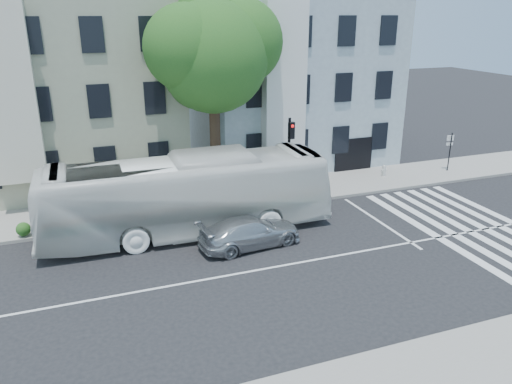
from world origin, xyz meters
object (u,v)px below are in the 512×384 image
traffic_signal (290,147)px  fire_hydrant (384,170)px  bus (187,195)px  sedan (250,232)px

traffic_signal → fire_hydrant: 7.25m
bus → sedan: 3.40m
bus → fire_hydrant: 13.63m
bus → fire_hydrant: bearing=-73.3°
bus → traffic_signal: bearing=-65.7°
bus → sedan: bearing=-135.8°
traffic_signal → fire_hydrant: bearing=-3.1°
traffic_signal → fire_hydrant: size_ratio=6.23×
bus → fire_hydrant: bus is taller
fire_hydrant → traffic_signal: bearing=-171.7°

